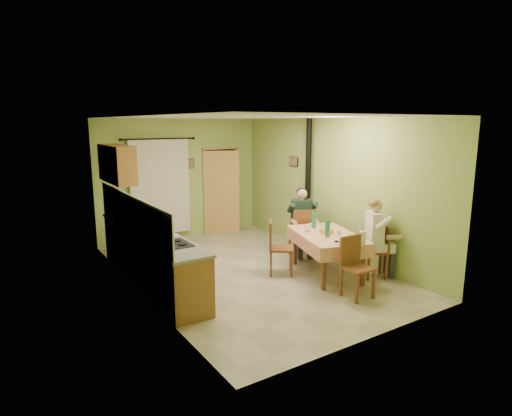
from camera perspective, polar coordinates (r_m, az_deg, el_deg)
floor at (r=8.03m, az=-1.12°, el=-8.39°), size 4.00×6.00×0.01m
room_shell at (r=7.61m, az=-1.17°, el=4.63°), size 4.04×6.04×2.82m
kitchen_run at (r=7.53m, az=-13.95°, el=-6.21°), size 0.64×3.64×1.56m
upper_cabinets at (r=8.44m, az=-18.08°, el=5.62°), size 0.35×1.40×0.70m
curtain at (r=10.04m, az=-12.64°, el=2.77°), size 1.70×0.07×2.22m
doorway at (r=10.70m, az=-4.62°, el=2.37°), size 0.96×0.42×2.15m
dining_table at (r=7.84m, az=9.42°, el=-6.09°), size 1.43×1.85×0.76m
tableware at (r=7.64m, az=9.94°, el=-3.10°), size 0.73×1.65×0.33m
chair_far at (r=8.82m, az=6.09°, el=-4.64°), size 0.59×0.59×1.02m
chair_near at (r=6.97m, az=13.28°, el=-9.26°), size 0.42×0.42×0.97m
chair_right at (r=7.93m, az=15.62°, el=-6.86°), size 0.52×0.52×0.94m
chair_left at (r=7.81m, az=3.24°, el=-6.72°), size 0.59×0.59×0.99m
man_far at (r=8.69m, az=6.14°, el=-0.89°), size 0.65×0.60×1.39m
man_right at (r=7.76m, az=15.76°, el=-2.72°), size 0.62×0.65×1.39m
stove_flue at (r=9.31m, az=6.87°, el=0.83°), size 0.24×0.24×2.80m
picture_back at (r=10.35m, az=-8.72°, el=5.87°), size 0.19×0.03×0.23m
picture_right at (r=9.71m, az=5.03°, el=6.21°), size 0.03×0.31×0.21m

